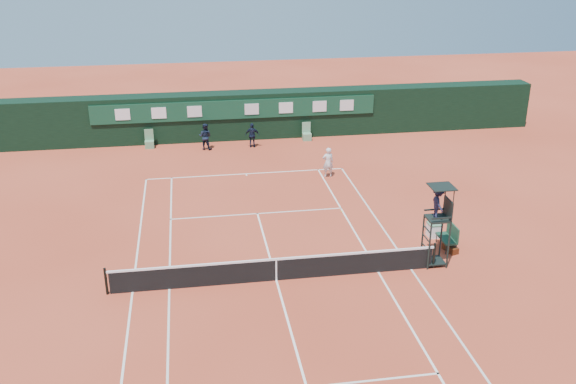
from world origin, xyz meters
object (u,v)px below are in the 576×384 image
object	(u,v)px
player	(328,162)
cooler	(434,230)
tennis_net	(276,269)
umpire_chair	(438,209)
player_bench	(449,235)

from	to	relation	value
player	cooler	bearing A→B (deg)	108.86
tennis_net	player	bearing A→B (deg)	67.67
umpire_chair	player_bench	bearing A→B (deg)	47.40
tennis_net	player_bench	world-z (taller)	same
umpire_chair	cooler	distance (m)	3.36
player_bench	player	distance (m)	9.74
tennis_net	player_bench	xyz separation A→B (m)	(7.69, 1.57, 0.09)
umpire_chair	cooler	xyz separation A→B (m)	(0.95, 2.41, -2.13)
cooler	player	world-z (taller)	player
tennis_net	umpire_chair	xyz separation A→B (m)	(6.52, 0.30, 1.95)
umpire_chair	player_bench	size ratio (longest dim) A/B	2.85
umpire_chair	player	world-z (taller)	umpire_chair
umpire_chair	player_bench	xyz separation A→B (m)	(1.17, 1.27, -1.86)
tennis_net	player_bench	distance (m)	7.85
tennis_net	cooler	bearing A→B (deg)	19.93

